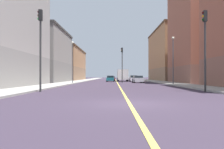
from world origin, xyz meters
TOP-DOWN VIEW (x-y plane):
  - ground_plane at (0.00, 0.00)m, footprint 400.00×400.00m
  - sidewalk_left at (8.89, 49.00)m, footprint 3.49×168.00m
  - sidewalk_right at (-8.89, 49.00)m, footprint 3.49×168.00m
  - lane_center_stripe at (0.00, 49.00)m, footprint 0.16×154.00m
  - building_left_mid at (15.11, 31.77)m, footprint 9.25×15.46m
  - building_left_far at (15.11, 54.56)m, footprint 9.25×25.63m
  - building_right_midblock at (-15.11, 37.15)m, footprint 9.25×18.00m
  - building_right_distant at (-15.11, 61.80)m, footprint 9.25×26.12m
  - traffic_light_left_near at (6.73, 8.28)m, footprint 0.40×0.32m
  - traffic_light_right_near at (-6.76, 8.28)m, footprint 0.40×0.32m
  - traffic_light_median_far at (0.91, 34.95)m, footprint 0.40×0.32m
  - street_lamp_left_near at (7.75, 22.95)m, footprint 0.36×0.36m
  - street_lamp_right_near at (-7.75, 29.89)m, footprint 0.36×0.36m
  - car_white at (3.88, 44.03)m, footprint 1.88×4.12m
  - car_maroon at (-1.17, 54.93)m, footprint 1.93×4.29m
  - car_silver at (3.96, 34.73)m, footprint 2.00×4.50m
  - car_teal at (-1.45, 45.38)m, footprint 1.86×4.48m
  - box_truck at (1.48, 47.23)m, footprint 2.53×7.58m

SIDE VIEW (x-z plane):
  - ground_plane at x=0.00m, z-range 0.00..0.00m
  - lane_center_stripe at x=0.00m, z-range 0.00..0.01m
  - sidewalk_left at x=8.89m, z-range 0.00..0.15m
  - sidewalk_right at x=-8.89m, z-range 0.00..0.15m
  - car_maroon at x=-1.17m, z-range -0.01..1.23m
  - car_silver at x=3.96m, z-range -0.02..1.34m
  - car_teal at x=-1.45m, z-range -0.01..1.37m
  - car_white at x=3.88m, z-range -0.03..1.40m
  - box_truck at x=1.48m, z-range 0.12..2.93m
  - traffic_light_left_near at x=6.73m, z-range 0.93..7.60m
  - street_lamp_left_near at x=7.75m, z-range 0.89..7.64m
  - traffic_light_median_far at x=0.91m, z-range 0.94..7.68m
  - traffic_light_right_near at x=-6.76m, z-range 0.94..7.69m
  - street_lamp_right_near at x=-7.75m, z-range 0.90..7.97m
  - building_right_distant at x=-15.11m, z-range 0.01..9.52m
  - building_right_midblock at x=-15.11m, z-range 0.01..10.61m
  - building_left_far at x=15.11m, z-range 0.01..13.86m
  - building_left_mid at x=15.11m, z-range 0.01..18.68m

